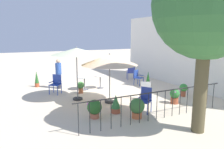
{
  "coord_description": "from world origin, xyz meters",
  "views": [
    {
      "loc": [
        9.26,
        -4.55,
        2.93
      ],
      "look_at": [
        0.0,
        -0.01,
        1.02
      ],
      "focal_mm": 34.5,
      "sensor_mm": 36.0,
      "label": 1
    }
  ],
  "objects_px": {
    "patio_umbrella_0": "(110,60)",
    "potted_plant_0": "(148,78)",
    "cafe_table_0": "(84,81)",
    "cafe_table_1": "(100,79)",
    "patio_chair_1": "(145,98)",
    "patio_umbrella_1": "(76,52)",
    "potted_plant_1": "(137,107)",
    "potted_plant_5": "(81,86)",
    "potted_plant_6": "(116,104)",
    "standing_person": "(59,74)",
    "patio_chair_3": "(56,83)",
    "potted_plant_4": "(95,108)",
    "patio_chair_4": "(146,90)",
    "potted_plant_3": "(37,79)",
    "patio_chair_2": "(131,71)",
    "shade_tree": "(210,4)",
    "patio_chair_0": "(138,76)",
    "potted_plant_7": "(175,96)",
    "potted_plant_2": "(183,89)"
  },
  "relations": [
    {
      "from": "patio_umbrella_0",
      "to": "potted_plant_0",
      "type": "relative_size",
      "value": 2.97
    },
    {
      "from": "patio_umbrella_0",
      "to": "cafe_table_0",
      "type": "relative_size",
      "value": 3.04
    },
    {
      "from": "cafe_table_1",
      "to": "patio_chair_1",
      "type": "relative_size",
      "value": 0.76
    },
    {
      "from": "patio_umbrella_1",
      "to": "potted_plant_1",
      "type": "relative_size",
      "value": 3.37
    },
    {
      "from": "potted_plant_5",
      "to": "potted_plant_0",
      "type": "bearing_deg",
      "value": 90.58
    },
    {
      "from": "potted_plant_0",
      "to": "cafe_table_0",
      "type": "bearing_deg",
      "value": -98.1
    },
    {
      "from": "potted_plant_6",
      "to": "standing_person",
      "type": "height_order",
      "value": "standing_person"
    },
    {
      "from": "patio_chair_3",
      "to": "potted_plant_4",
      "type": "xyz_separation_m",
      "value": [
        3.87,
        0.54,
        -0.19
      ]
    },
    {
      "from": "patio_chair_4",
      "to": "potted_plant_3",
      "type": "distance_m",
      "value": 6.35
    },
    {
      "from": "patio_chair_1",
      "to": "patio_chair_2",
      "type": "relative_size",
      "value": 0.99
    },
    {
      "from": "patio_chair_2",
      "to": "potted_plant_0",
      "type": "height_order",
      "value": "patio_chair_2"
    },
    {
      "from": "patio_umbrella_1",
      "to": "patio_umbrella_0",
      "type": "bearing_deg",
      "value": 48.1
    },
    {
      "from": "shade_tree",
      "to": "patio_chair_0",
      "type": "xyz_separation_m",
      "value": [
        -6.09,
        1.66,
        -3.24
      ]
    },
    {
      "from": "potted_plant_3",
      "to": "patio_chair_1",
      "type": "bearing_deg",
      "value": 27.92
    },
    {
      "from": "cafe_table_0",
      "to": "standing_person",
      "type": "bearing_deg",
      "value": -127.69
    },
    {
      "from": "standing_person",
      "to": "shade_tree",
      "type": "bearing_deg",
      "value": 19.98
    },
    {
      "from": "patio_umbrella_1",
      "to": "patio_chair_0",
      "type": "relative_size",
      "value": 2.7
    },
    {
      "from": "cafe_table_0",
      "to": "standing_person",
      "type": "height_order",
      "value": "standing_person"
    },
    {
      "from": "patio_umbrella_0",
      "to": "cafe_table_0",
      "type": "xyz_separation_m",
      "value": [
        -2.61,
        -0.26,
        -1.38
      ]
    },
    {
      "from": "patio_chair_4",
      "to": "standing_person",
      "type": "xyz_separation_m",
      "value": [
        -3.93,
        -3.05,
        0.35
      ]
    },
    {
      "from": "potted_plant_7",
      "to": "potted_plant_4",
      "type": "bearing_deg",
      "value": -89.78
    },
    {
      "from": "patio_chair_2",
      "to": "standing_person",
      "type": "xyz_separation_m",
      "value": [
        0.28,
        -4.8,
        0.28
      ]
    },
    {
      "from": "standing_person",
      "to": "patio_umbrella_1",
      "type": "bearing_deg",
      "value": 6.75
    },
    {
      "from": "patio_chair_2",
      "to": "patio_chair_1",
      "type": "bearing_deg",
      "value": -25.92
    },
    {
      "from": "cafe_table_0",
      "to": "potted_plant_1",
      "type": "bearing_deg",
      "value": 4.56
    },
    {
      "from": "potted_plant_5",
      "to": "standing_person",
      "type": "bearing_deg",
      "value": -152.61
    },
    {
      "from": "patio_chair_1",
      "to": "patio_chair_2",
      "type": "xyz_separation_m",
      "value": [
        -5.44,
        2.64,
        0.02
      ]
    },
    {
      "from": "potted_plant_2",
      "to": "potted_plant_3",
      "type": "bearing_deg",
      "value": -130.0
    },
    {
      "from": "patio_umbrella_1",
      "to": "patio_chair_4",
      "type": "height_order",
      "value": "patio_umbrella_1"
    },
    {
      "from": "potted_plant_0",
      "to": "potted_plant_3",
      "type": "distance_m",
      "value": 6.44
    },
    {
      "from": "cafe_table_0",
      "to": "potted_plant_2",
      "type": "relative_size",
      "value": 1.27
    },
    {
      "from": "patio_chair_1",
      "to": "patio_umbrella_1",
      "type": "bearing_deg",
      "value": -144.91
    },
    {
      "from": "potted_plant_4",
      "to": "potted_plant_2",
      "type": "bearing_deg",
      "value": 98.0
    },
    {
      "from": "patio_umbrella_0",
      "to": "patio_chair_4",
      "type": "height_order",
      "value": "patio_umbrella_0"
    },
    {
      "from": "patio_chair_3",
      "to": "potted_plant_6",
      "type": "bearing_deg",
      "value": 21.11
    },
    {
      "from": "patio_chair_0",
      "to": "potted_plant_5",
      "type": "xyz_separation_m",
      "value": [
        0.22,
        -3.56,
        -0.18
      ]
    },
    {
      "from": "patio_chair_0",
      "to": "standing_person",
      "type": "xyz_separation_m",
      "value": [
        -1.26,
        -4.33,
        0.31
      ]
    },
    {
      "from": "patio_chair_2",
      "to": "potted_plant_0",
      "type": "xyz_separation_m",
      "value": [
        1.73,
        0.14,
        -0.17
      ]
    },
    {
      "from": "patio_umbrella_0",
      "to": "patio_chair_2",
      "type": "bearing_deg",
      "value": 138.41
    },
    {
      "from": "potted_plant_5",
      "to": "cafe_table_0",
      "type": "bearing_deg",
      "value": 145.29
    },
    {
      "from": "potted_plant_4",
      "to": "potted_plant_5",
      "type": "distance_m",
      "value": 3.46
    },
    {
      "from": "patio_chair_4",
      "to": "potted_plant_5",
      "type": "height_order",
      "value": "patio_chair_4"
    },
    {
      "from": "patio_chair_4",
      "to": "potted_plant_2",
      "type": "xyz_separation_m",
      "value": [
        0.27,
        2.0,
        -0.12
      ]
    },
    {
      "from": "potted_plant_1",
      "to": "potted_plant_5",
      "type": "height_order",
      "value": "potted_plant_1"
    },
    {
      "from": "patio_umbrella_1",
      "to": "patio_chair_3",
      "type": "height_order",
      "value": "patio_umbrella_1"
    },
    {
      "from": "cafe_table_0",
      "to": "cafe_table_1",
      "type": "bearing_deg",
      "value": 84.46
    },
    {
      "from": "potted_plant_5",
      "to": "potted_plant_1",
      "type": "bearing_deg",
      "value": 10.74
    },
    {
      "from": "potted_plant_6",
      "to": "potted_plant_7",
      "type": "relative_size",
      "value": 1.1
    },
    {
      "from": "potted_plant_1",
      "to": "potted_plant_4",
      "type": "relative_size",
      "value": 1.08
    },
    {
      "from": "patio_chair_0",
      "to": "potted_plant_6",
      "type": "relative_size",
      "value": 1.27
    }
  ]
}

